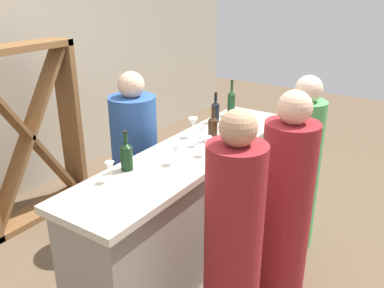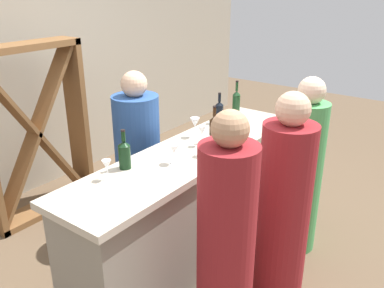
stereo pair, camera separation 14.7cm
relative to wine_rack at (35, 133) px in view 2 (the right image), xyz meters
name	(u,v)px [view 2 (the right image)]	position (x,y,z in m)	size (l,w,h in m)	color
ground_plane	(192,256)	(0.28, -1.65, -0.83)	(12.00, 12.00, 0.00)	brown
back_wall	(19,62)	(0.28, 0.55, 0.57)	(8.00, 0.10, 2.80)	#B2A893
bar_counter	(192,206)	(0.28, -1.65, -0.34)	(2.39, 0.59, 0.98)	gray
wine_rack	(35,133)	(0.00, 0.00, 0.00)	(1.07, 0.28, 1.67)	brown
wine_bottle_leftmost_dark_green	(124,154)	(-0.25, -1.47, 0.25)	(0.08, 0.08, 0.28)	black
wine_bottle_second_left_amber_brown	(214,128)	(0.54, -1.68, 0.26)	(0.08, 0.08, 0.29)	#331E0F
wine_bottle_center_near_black	(219,111)	(0.94, -1.46, 0.25)	(0.07, 0.07, 0.28)	black
wine_bottle_second_right_olive_green	(236,102)	(1.21, -1.48, 0.27)	(0.07, 0.07, 0.34)	#193D1E
wine_glass_near_left	(207,142)	(0.27, -1.79, 0.24)	(0.07, 0.07, 0.14)	white
wine_glass_near_center	(174,150)	(0.02, -1.69, 0.24)	(0.07, 0.07, 0.14)	white
wine_glass_near_right	(202,132)	(0.41, -1.65, 0.26)	(0.07, 0.07, 0.16)	white
wine_glass_far_left	(107,166)	(-0.44, -1.50, 0.24)	(0.06, 0.06, 0.13)	white
wine_glass_far_center	(195,123)	(0.53, -1.49, 0.26)	(0.08, 0.08, 0.16)	white
person_left_guest	(226,246)	(-0.29, -2.32, -0.11)	(0.43, 0.43, 1.57)	maroon
person_center_guest	(303,173)	(0.96, -2.28, -0.13)	(0.32, 0.32, 1.51)	#4CA559
person_right_guest	(284,207)	(0.35, -2.40, -0.13)	(0.47, 0.47, 1.54)	maroon
person_server_behind	(138,163)	(0.33, -1.02, -0.15)	(0.46, 0.46, 1.50)	#284C8C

